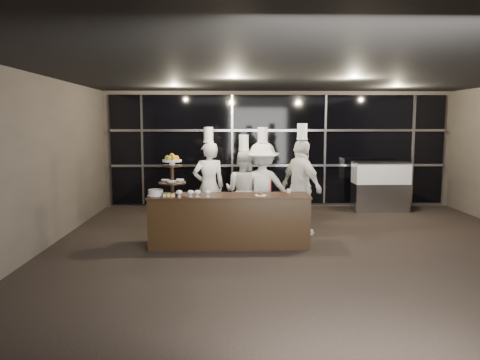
{
  "coord_description": "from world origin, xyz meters",
  "views": [
    {
      "loc": [
        -1.31,
        -7.11,
        2.18
      ],
      "look_at": [
        -1.09,
        1.38,
        1.15
      ],
      "focal_mm": 35.0,
      "sensor_mm": 36.0,
      "label": 1
    }
  ],
  "objects_px": {
    "display_stand": "(172,172)",
    "chef_b": "(244,191)",
    "chef_a": "(209,186)",
    "chef_c": "(262,188)",
    "layer_cake": "(156,193)",
    "chef_d": "(301,187)",
    "display_case": "(380,184)",
    "buffet_counter": "(229,220)"
  },
  "relations": [
    {
      "from": "buffet_counter",
      "to": "display_stand",
      "type": "height_order",
      "value": "display_stand"
    },
    {
      "from": "display_stand",
      "to": "chef_c",
      "type": "height_order",
      "value": "chef_c"
    },
    {
      "from": "display_case",
      "to": "chef_d",
      "type": "distance_m",
      "value": 3.42
    },
    {
      "from": "layer_cake",
      "to": "display_case",
      "type": "relative_size",
      "value": 0.22
    },
    {
      "from": "display_case",
      "to": "chef_a",
      "type": "height_order",
      "value": "chef_a"
    },
    {
      "from": "chef_b",
      "to": "buffet_counter",
      "type": "bearing_deg",
      "value": -105.93
    },
    {
      "from": "buffet_counter",
      "to": "layer_cake",
      "type": "xyz_separation_m",
      "value": [
        -1.29,
        -0.05,
        0.51
      ]
    },
    {
      "from": "display_stand",
      "to": "layer_cake",
      "type": "distance_m",
      "value": 0.47
    },
    {
      "from": "chef_a",
      "to": "chef_d",
      "type": "relative_size",
      "value": 0.97
    },
    {
      "from": "chef_a",
      "to": "layer_cake",
      "type": "bearing_deg",
      "value": -124.95
    },
    {
      "from": "display_stand",
      "to": "chef_d",
      "type": "relative_size",
      "value": 0.34
    },
    {
      "from": "chef_a",
      "to": "chef_c",
      "type": "bearing_deg",
      "value": -12.27
    },
    {
      "from": "chef_b",
      "to": "chef_c",
      "type": "height_order",
      "value": "chef_c"
    },
    {
      "from": "buffet_counter",
      "to": "chef_b",
      "type": "relative_size",
      "value": 1.45
    },
    {
      "from": "buffet_counter",
      "to": "display_case",
      "type": "height_order",
      "value": "display_case"
    },
    {
      "from": "layer_cake",
      "to": "display_case",
      "type": "bearing_deg",
      "value": 32.91
    },
    {
      "from": "buffet_counter",
      "to": "chef_c",
      "type": "distance_m",
      "value": 1.26
    },
    {
      "from": "chef_b",
      "to": "layer_cake",
      "type": "bearing_deg",
      "value": -145.75
    },
    {
      "from": "display_stand",
      "to": "chef_b",
      "type": "bearing_deg",
      "value": 38.47
    },
    {
      "from": "display_case",
      "to": "chef_d",
      "type": "relative_size",
      "value": 0.62
    },
    {
      "from": "display_case",
      "to": "display_stand",
      "type": "bearing_deg",
      "value": -145.94
    },
    {
      "from": "layer_cake",
      "to": "chef_b",
      "type": "relative_size",
      "value": 0.15
    },
    {
      "from": "display_case",
      "to": "chef_a",
      "type": "distance_m",
      "value": 4.64
    },
    {
      "from": "layer_cake",
      "to": "chef_c",
      "type": "bearing_deg",
      "value": 27.8
    },
    {
      "from": "buffet_counter",
      "to": "chef_d",
      "type": "height_order",
      "value": "chef_d"
    },
    {
      "from": "display_stand",
      "to": "chef_d",
      "type": "xyz_separation_m",
      "value": [
        2.4,
        0.77,
        -0.39
      ]
    },
    {
      "from": "layer_cake",
      "to": "chef_a",
      "type": "xyz_separation_m",
      "value": [
        0.88,
        1.26,
        -0.05
      ]
    },
    {
      "from": "chef_d",
      "to": "chef_a",
      "type": "bearing_deg",
      "value": 166.22
    },
    {
      "from": "buffet_counter",
      "to": "layer_cake",
      "type": "distance_m",
      "value": 1.39
    },
    {
      "from": "display_stand",
      "to": "chef_a",
      "type": "height_order",
      "value": "chef_a"
    },
    {
      "from": "layer_cake",
      "to": "chef_d",
      "type": "bearing_deg",
      "value": 16.85
    },
    {
      "from": "layer_cake",
      "to": "chef_d",
      "type": "distance_m",
      "value": 2.81
    },
    {
      "from": "layer_cake",
      "to": "chef_b",
      "type": "distance_m",
      "value": 1.92
    },
    {
      "from": "display_case",
      "to": "buffet_counter",
      "type": "bearing_deg",
      "value": -139.45
    },
    {
      "from": "buffet_counter",
      "to": "chef_c",
      "type": "bearing_deg",
      "value": 56.02
    },
    {
      "from": "layer_cake",
      "to": "chef_a",
      "type": "bearing_deg",
      "value": 55.05
    },
    {
      "from": "chef_c",
      "to": "chef_a",
      "type": "bearing_deg",
      "value": 167.73
    },
    {
      "from": "display_stand",
      "to": "chef_a",
      "type": "xyz_separation_m",
      "value": [
        0.59,
        1.21,
        -0.41
      ]
    },
    {
      "from": "chef_b",
      "to": "chef_d",
      "type": "relative_size",
      "value": 0.9
    },
    {
      "from": "buffet_counter",
      "to": "chef_a",
      "type": "bearing_deg",
      "value": 108.68
    },
    {
      "from": "buffet_counter",
      "to": "chef_a",
      "type": "distance_m",
      "value": 1.36
    },
    {
      "from": "layer_cake",
      "to": "display_case",
      "type": "xyz_separation_m",
      "value": [
        5.05,
        3.27,
        -0.29
      ]
    }
  ]
}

